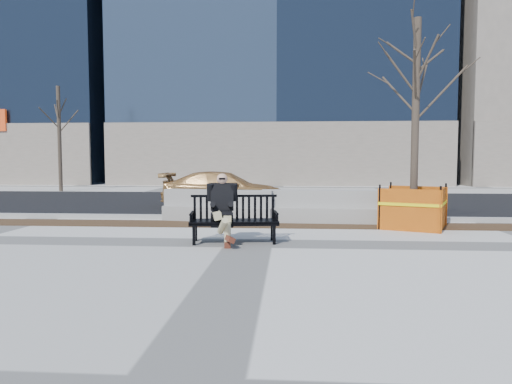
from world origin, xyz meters
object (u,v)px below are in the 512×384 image
bench (234,243)px  seated_man (222,242)px  sedan (224,207)px  jersey_barrier_right (319,223)px  jersey_barrier_left (218,221)px  tree_fence (413,228)px

bench → seated_man: bearing=168.5°
bench → seated_man: size_ratio=1.29×
seated_man → sedan: (-0.90, 6.72, 0.00)m
bench → jersey_barrier_right: bench is taller
jersey_barrier_left → jersey_barrier_right: jersey_barrier_right is taller
tree_fence → jersey_barrier_right: size_ratio=1.77×
sedan → jersey_barrier_left: bearing=-175.5°
bench → jersey_barrier_right: bearing=51.2°
seated_man → jersey_barrier_right: (2.16, 3.07, 0.00)m
bench → jersey_barrier_right: 3.63m
tree_fence → jersey_barrier_right: bearing=161.2°
seated_man → jersey_barrier_right: bearing=47.8°
tree_fence → jersey_barrier_left: bearing=170.3°
seated_man → jersey_barrier_right: size_ratio=0.46×
bench → sedan: size_ratio=0.42×
jersey_barrier_left → tree_fence: bearing=-0.1°
tree_fence → sedan: tree_fence is taller
bench → jersey_barrier_left: bearing=97.4°
seated_man → tree_fence: (4.39, 2.31, 0.00)m
seated_man → jersey_barrier_right: seated_man is taller
jersey_barrier_left → jersey_barrier_right: size_ratio=0.99×
seated_man → sedan: seated_man is taller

